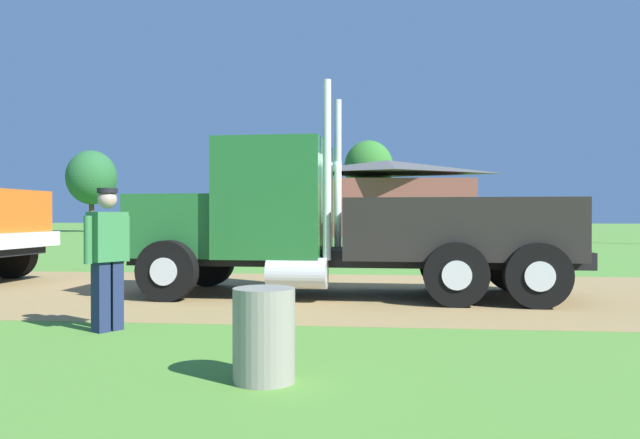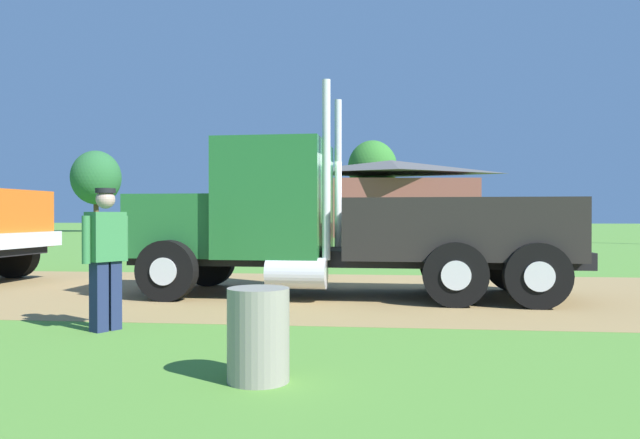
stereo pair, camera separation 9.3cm
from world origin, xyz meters
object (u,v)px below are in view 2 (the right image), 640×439
(truck_foreground_white, at_px, (339,225))
(shed_building, at_px, (391,200))
(visitor_walking_mid, at_px, (106,252))
(steel_barrel, at_px, (258,335))
(visitor_far_side, at_px, (317,234))

(truck_foreground_white, distance_m, shed_building, 31.70)
(visitor_walking_mid, relative_size, steel_barrel, 2.19)
(steel_barrel, bearing_deg, visitor_walking_mid, 138.94)
(visitor_walking_mid, height_order, shed_building, shed_building)
(visitor_walking_mid, height_order, visitor_far_side, visitor_walking_mid)
(visitor_far_side, xyz_separation_m, steel_barrel, (0.85, -11.84, -0.53))
(truck_foreground_white, bearing_deg, steel_barrel, -92.55)
(truck_foreground_white, xyz_separation_m, steel_barrel, (-0.26, -5.76, -0.87))
(truck_foreground_white, height_order, steel_barrel, truck_foreground_white)
(steel_barrel, xyz_separation_m, shed_building, (1.37, 37.41, 2.13))
(visitor_far_side, bearing_deg, truck_foreground_white, -79.68)
(shed_building, bearing_deg, visitor_far_side, -94.96)
(truck_foreground_white, distance_m, steel_barrel, 5.83)
(truck_foreground_white, height_order, visitor_walking_mid, truck_foreground_white)
(steel_barrel, bearing_deg, truck_foreground_white, 87.45)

